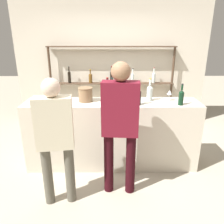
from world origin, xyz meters
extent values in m
plane|color=#B2A893|center=(0.00, 0.00, 0.00)|extent=(16.00, 16.00, 0.00)
cube|color=beige|center=(0.00, 0.00, 0.52)|extent=(2.60, 0.52, 1.05)
cube|color=beige|center=(0.00, 1.86, 1.40)|extent=(4.20, 0.12, 2.80)
cylinder|color=#4C3828|center=(-1.34, 1.68, 0.88)|extent=(0.05, 0.05, 1.76)
cylinder|color=#4C3828|center=(1.34, 1.68, 0.88)|extent=(0.05, 0.05, 1.76)
cube|color=#4C3828|center=(0.00, 1.68, 1.75)|extent=(2.72, 0.18, 0.02)
cube|color=#4C3828|center=(0.00, 1.68, 0.97)|extent=(2.72, 0.18, 0.02)
cylinder|color=black|center=(-0.93, 1.68, 1.10)|extent=(0.07, 0.07, 0.23)
cone|color=black|center=(-0.93, 1.68, 1.23)|extent=(0.07, 0.07, 0.03)
cylinder|color=black|center=(-0.93, 1.68, 1.28)|extent=(0.03, 0.03, 0.08)
cylinder|color=black|center=(-0.93, 1.68, 1.33)|extent=(0.03, 0.03, 0.01)
cylinder|color=brown|center=(-0.46, 1.68, 1.07)|extent=(0.08, 0.08, 0.18)
cone|color=brown|center=(-0.46, 1.68, 1.18)|extent=(0.08, 0.08, 0.03)
cylinder|color=brown|center=(-0.46, 1.68, 1.23)|extent=(0.03, 0.03, 0.07)
cylinder|color=gold|center=(-0.46, 1.68, 1.27)|extent=(0.03, 0.03, 0.01)
cylinder|color=black|center=(0.00, 1.68, 1.09)|extent=(0.07, 0.07, 0.23)
cone|color=black|center=(0.00, 1.68, 1.23)|extent=(0.07, 0.07, 0.03)
cylinder|color=black|center=(0.00, 1.68, 1.29)|extent=(0.03, 0.03, 0.10)
cylinder|color=maroon|center=(0.00, 1.68, 1.34)|extent=(0.03, 0.03, 0.01)
cylinder|color=silver|center=(0.46, 1.68, 1.07)|extent=(0.07, 0.07, 0.19)
cone|color=silver|center=(0.46, 1.68, 1.18)|extent=(0.07, 0.07, 0.03)
cylinder|color=silver|center=(0.46, 1.68, 1.24)|extent=(0.03, 0.03, 0.09)
cylinder|color=black|center=(0.46, 1.68, 1.29)|extent=(0.03, 0.03, 0.01)
cylinder|color=silver|center=(0.93, 1.68, 1.08)|extent=(0.08, 0.08, 0.20)
cone|color=silver|center=(0.93, 1.68, 1.20)|extent=(0.08, 0.08, 0.03)
cylinder|color=silver|center=(0.93, 1.68, 1.26)|extent=(0.03, 0.03, 0.08)
cylinder|color=maroon|center=(0.93, 1.68, 1.31)|extent=(0.03, 0.03, 0.01)
cylinder|color=black|center=(0.36, -0.14, 1.14)|extent=(0.08, 0.08, 0.19)
cone|color=black|center=(0.36, -0.14, 1.26)|extent=(0.08, 0.08, 0.04)
cylinder|color=black|center=(0.36, -0.14, 1.32)|extent=(0.03, 0.03, 0.09)
cylinder|color=#232328|center=(0.36, -0.14, 1.38)|extent=(0.03, 0.03, 0.01)
cylinder|color=silver|center=(0.56, 0.08, 1.14)|extent=(0.08, 0.08, 0.20)
cone|color=silver|center=(0.56, 0.08, 1.26)|extent=(0.08, 0.08, 0.04)
cylinder|color=silver|center=(0.56, 0.08, 1.33)|extent=(0.03, 0.03, 0.09)
cylinder|color=gold|center=(0.56, 0.08, 1.38)|extent=(0.03, 0.03, 0.01)
cylinder|color=black|center=(-0.07, 0.13, 1.15)|extent=(0.09, 0.09, 0.21)
cone|color=black|center=(-0.07, 0.13, 1.28)|extent=(0.09, 0.09, 0.04)
cylinder|color=black|center=(-0.07, 0.13, 1.34)|extent=(0.03, 0.03, 0.08)
cylinder|color=maroon|center=(-0.07, 0.13, 1.38)|extent=(0.03, 0.03, 0.01)
cylinder|color=black|center=(0.97, -0.15, 1.14)|extent=(0.07, 0.07, 0.18)
cone|color=black|center=(0.97, -0.15, 1.24)|extent=(0.07, 0.07, 0.03)
cylinder|color=black|center=(0.97, -0.15, 1.30)|extent=(0.03, 0.03, 0.08)
cylinder|color=#232328|center=(0.97, -0.15, 1.34)|extent=(0.03, 0.03, 0.01)
cylinder|color=black|center=(0.00, 0.03, 1.15)|extent=(0.08, 0.08, 0.21)
cone|color=black|center=(0.00, 0.03, 1.28)|extent=(0.08, 0.08, 0.04)
cylinder|color=black|center=(0.00, 0.03, 1.34)|extent=(0.03, 0.03, 0.10)
cylinder|color=#232328|center=(0.00, 0.03, 1.40)|extent=(0.03, 0.03, 0.01)
cylinder|color=#0F1956|center=(0.19, 0.05, 1.14)|extent=(0.08, 0.08, 0.19)
cone|color=#0F1956|center=(0.19, 0.05, 1.26)|extent=(0.08, 0.08, 0.04)
cylinder|color=#0F1956|center=(0.19, 0.05, 1.32)|extent=(0.03, 0.03, 0.08)
cylinder|color=maroon|center=(0.19, 0.05, 1.36)|extent=(0.03, 0.03, 0.01)
cylinder|color=silver|center=(0.86, 0.07, 1.05)|extent=(0.06, 0.06, 0.00)
cylinder|color=silver|center=(0.86, 0.07, 1.10)|extent=(0.01, 0.01, 0.09)
cone|color=silver|center=(0.86, 0.07, 1.18)|extent=(0.07, 0.07, 0.07)
cylinder|color=#846647|center=(-0.39, 0.04, 1.15)|extent=(0.21, 0.21, 0.20)
cylinder|color=#846647|center=(-0.39, 0.04, 1.25)|extent=(0.22, 0.22, 0.01)
cylinder|color=#575347|center=(-0.52, -0.83, 0.38)|extent=(0.12, 0.12, 0.76)
cylinder|color=#575347|center=(-0.78, -0.86, 0.38)|extent=(0.12, 0.12, 0.76)
cube|color=beige|center=(-0.65, -0.85, 1.06)|extent=(0.43, 0.23, 0.60)
sphere|color=beige|center=(-0.65, -0.85, 1.46)|extent=(0.21, 0.21, 0.21)
cylinder|color=black|center=(0.23, -0.67, 0.41)|extent=(0.12, 0.12, 0.83)
cylinder|color=black|center=(-0.05, -0.64, 0.41)|extent=(0.12, 0.12, 0.83)
cube|color=maroon|center=(0.09, -0.66, 1.16)|extent=(0.45, 0.23, 0.66)
sphere|color=#936B4C|center=(0.09, -0.66, 1.60)|extent=(0.22, 0.22, 0.22)
camera|label=1|loc=(-0.02, -3.09, 1.98)|focal=35.00mm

